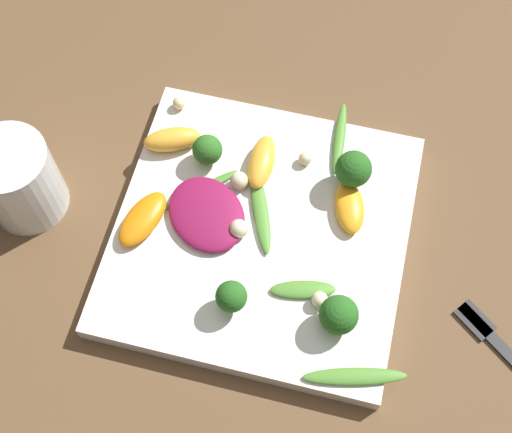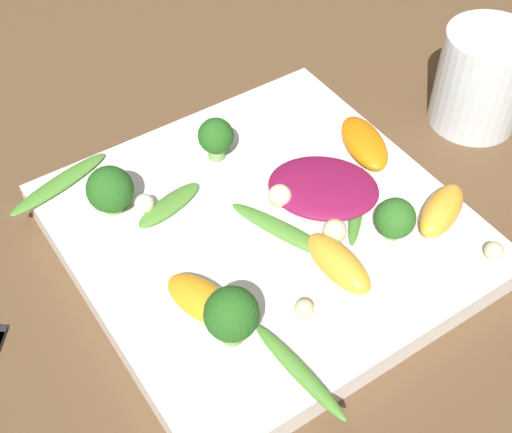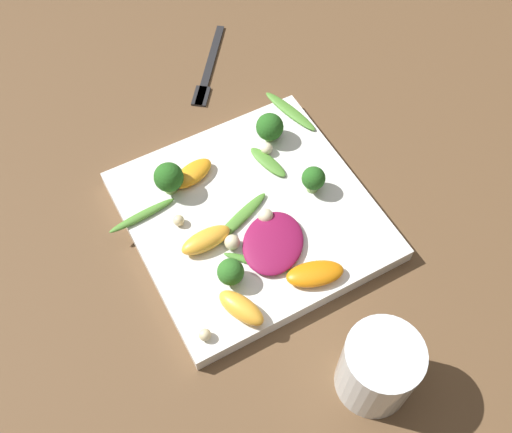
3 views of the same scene
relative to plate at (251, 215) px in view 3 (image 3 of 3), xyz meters
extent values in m
plane|color=brown|center=(0.00, 0.00, -0.01)|extent=(2.40, 2.40, 0.00)
cube|color=white|center=(0.00, 0.00, 0.00)|extent=(0.28, 0.28, 0.02)
cylinder|color=white|center=(0.02, -0.24, 0.03)|extent=(0.08, 0.08, 0.09)
cube|color=#262628|center=(0.07, 0.26, -0.01)|extent=(0.11, 0.14, 0.01)
cube|color=#262628|center=(0.04, 0.21, -0.01)|extent=(0.04, 0.04, 0.01)
ellipsoid|color=maroon|center=(0.00, -0.05, 0.02)|extent=(0.11, 0.11, 0.01)
ellipsoid|color=orange|center=(-0.04, 0.08, 0.02)|extent=(0.06, 0.04, 0.02)
ellipsoid|color=#FCAD33|center=(-0.07, -0.11, 0.02)|extent=(0.05, 0.06, 0.02)
ellipsoid|color=orange|center=(0.02, -0.11, 0.02)|extent=(0.07, 0.05, 0.02)
ellipsoid|color=#FCAD33|center=(-0.07, -0.02, 0.02)|extent=(0.06, 0.03, 0.02)
cylinder|color=#7A9E51|center=(-0.07, 0.07, 0.02)|extent=(0.02, 0.02, 0.02)
sphere|color=#26601E|center=(-0.07, 0.07, 0.04)|extent=(0.04, 0.04, 0.04)
cylinder|color=#84AD5B|center=(0.07, 0.09, 0.02)|extent=(0.01, 0.01, 0.01)
sphere|color=#26601E|center=(0.07, 0.09, 0.03)|extent=(0.04, 0.04, 0.04)
cylinder|color=#84AD5B|center=(0.08, -0.01, 0.02)|extent=(0.01, 0.01, 0.01)
sphere|color=#26601E|center=(0.08, -0.01, 0.03)|extent=(0.03, 0.03, 0.03)
cylinder|color=#7A9E51|center=(-0.06, -0.07, 0.02)|extent=(0.01, 0.01, 0.01)
sphere|color=#2D6B23|center=(-0.06, -0.07, 0.03)|extent=(0.03, 0.03, 0.03)
ellipsoid|color=#518E33|center=(0.12, 0.11, 0.01)|extent=(0.04, 0.09, 0.01)
ellipsoid|color=#47842D|center=(-0.03, -0.07, 0.01)|extent=(0.07, 0.07, 0.01)
ellipsoid|color=#518E33|center=(-0.02, -0.01, 0.01)|extent=(0.09, 0.05, 0.01)
ellipsoid|color=#518E33|center=(-0.12, 0.05, 0.01)|extent=(0.09, 0.02, 0.01)
ellipsoid|color=#518E33|center=(0.05, 0.05, 0.01)|extent=(0.03, 0.06, 0.01)
sphere|color=beige|center=(-0.12, -0.12, 0.02)|extent=(0.01, 0.01, 0.01)
sphere|color=beige|center=(-0.08, 0.02, 0.02)|extent=(0.01, 0.01, 0.01)
sphere|color=beige|center=(0.01, -0.02, 0.02)|extent=(0.02, 0.02, 0.02)
sphere|color=beige|center=(0.06, 0.07, 0.02)|extent=(0.02, 0.02, 0.02)
sphere|color=beige|center=(-0.04, -0.03, 0.02)|extent=(0.02, 0.02, 0.02)
camera|label=1|loc=(0.29, 0.06, 0.63)|focal=50.00mm
camera|label=2|loc=(-0.29, 0.20, 0.41)|focal=50.00mm
camera|label=3|loc=(-0.18, -0.34, 0.61)|focal=42.00mm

